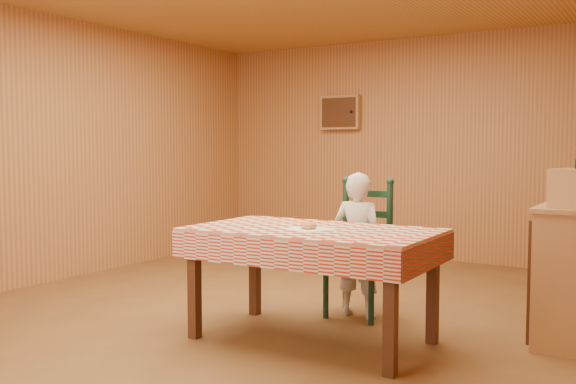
% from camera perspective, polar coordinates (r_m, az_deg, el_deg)
% --- Properties ---
extents(ground, '(6.00, 6.00, 0.00)m').
position_cam_1_polar(ground, '(5.24, -1.15, -10.55)').
color(ground, brown).
rests_on(ground, ground).
extents(cabin_walls, '(5.10, 6.05, 2.65)m').
position_cam_1_polar(cabin_walls, '(5.55, 1.78, 9.26)').
color(cabin_walls, '#AF723F').
rests_on(cabin_walls, ground).
extents(dining_table, '(1.66, 0.96, 0.77)m').
position_cam_1_polar(dining_table, '(4.34, 2.16, -4.33)').
color(dining_table, '#462512').
rests_on(dining_table, ground).
extents(ladder_chair, '(0.44, 0.40, 1.08)m').
position_cam_1_polar(ladder_chair, '(5.06, 6.51, -5.26)').
color(ladder_chair, black).
rests_on(ladder_chair, ground).
extents(seated_child, '(0.41, 0.27, 1.12)m').
position_cam_1_polar(seated_child, '(5.00, 6.24, -4.69)').
color(seated_child, silver).
rests_on(seated_child, ground).
extents(napkin, '(0.34, 0.34, 0.00)m').
position_cam_1_polar(napkin, '(4.29, 1.84, -3.31)').
color(napkin, white).
rests_on(napkin, dining_table).
extents(donut, '(0.12, 0.12, 0.04)m').
position_cam_1_polar(donut, '(4.28, 1.84, -3.03)').
color(donut, '#BC7C43').
rests_on(donut, napkin).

